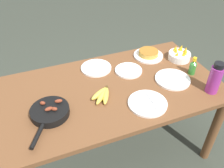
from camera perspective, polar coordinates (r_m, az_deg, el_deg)
ground_plane at (r=2.21m, az=-0.00°, el=-15.18°), size 14.00×14.00×0.00m
dining_table at (r=1.76m, az=-0.00°, el=-3.21°), size 1.56×0.86×0.71m
banana_bunch at (r=1.61m, az=-2.27°, el=-2.57°), size 0.17×0.18×0.04m
skillet at (r=1.52m, az=-14.74°, el=-6.57°), size 0.27×0.38×0.08m
frittata_plate_center at (r=2.05m, az=8.75°, el=7.12°), size 0.25×0.25×0.06m
empty_plate_near_front at (r=1.81m, az=14.35°, el=1.10°), size 0.26×0.26×0.02m
empty_plate_far_left at (r=1.88m, az=-3.84°, el=3.90°), size 0.24×0.24×0.02m
empty_plate_far_right at (r=1.57m, az=8.55°, el=-4.61°), size 0.26×0.26×0.02m
empty_plate_mid_edge at (r=1.85m, az=3.99°, el=3.27°), size 0.21×0.21×0.02m
fruit_bowl_mango at (r=2.06m, az=15.95°, el=6.69°), size 0.18×0.18×0.11m
water_bottle at (r=1.74m, az=23.52°, el=1.22°), size 0.09×0.09×0.23m
hot_sauce_bottle at (r=1.89m, az=18.87°, el=3.95°), size 0.05×0.05×0.14m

